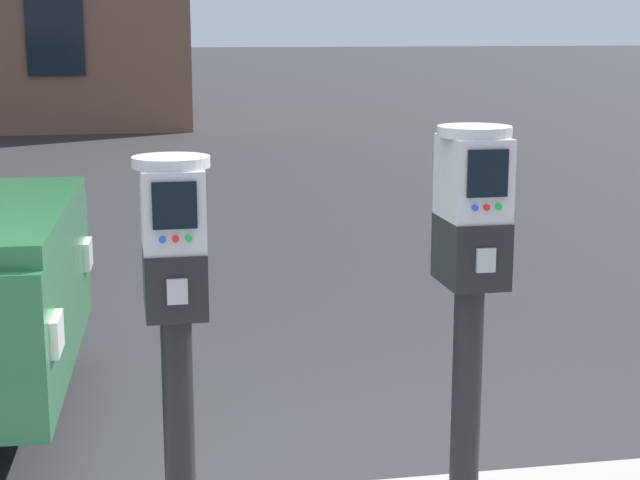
# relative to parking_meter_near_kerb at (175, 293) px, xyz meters

# --- Properties ---
(parking_meter_near_kerb) EXTENTS (0.22, 0.25, 1.25)m
(parking_meter_near_kerb) POSITION_rel_parking_meter_near_kerb_xyz_m (0.00, 0.00, 0.00)
(parking_meter_near_kerb) COLOR black
(parking_meter_near_kerb) RESTS_ON sidewalk_slab
(parking_meter_twin_adjacent) EXTENTS (0.22, 0.25, 1.32)m
(parking_meter_twin_adjacent) POSITION_rel_parking_meter_near_kerb_xyz_m (0.87, 0.00, 0.05)
(parking_meter_twin_adjacent) COLOR black
(parking_meter_twin_adjacent) RESTS_ON sidewalk_slab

